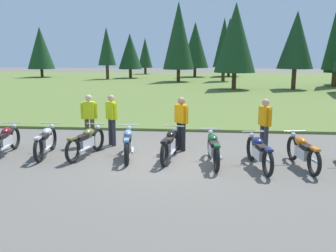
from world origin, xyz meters
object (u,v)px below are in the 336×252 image
(motorcycle_navy, at_px, (259,152))
(rider_with_back_turned, at_px, (181,121))
(motorcycle_silver, at_px, (46,141))
(rider_near_row_end, at_px, (265,123))
(rider_checking_bike, at_px, (112,117))
(motorcycle_sky_blue, at_px, (128,143))
(motorcycle_maroon, at_px, (5,140))
(motorcycle_orange, at_px, (303,151))
(motorcycle_olive, at_px, (86,142))
(rider_in_hivis_vest, at_px, (89,117))
(motorcycle_black, at_px, (170,144))
(motorcycle_british_green, at_px, (213,148))

(motorcycle_navy, distance_m, rider_with_back_turned, 2.73)
(motorcycle_silver, xyz_separation_m, rider_near_row_end, (6.43, 0.73, 0.51))
(rider_near_row_end, bearing_deg, motorcycle_silver, -173.50)
(motorcycle_navy, bearing_deg, rider_checking_bike, 155.09)
(motorcycle_sky_blue, bearing_deg, motorcycle_silver, 179.27)
(motorcycle_maroon, distance_m, motorcycle_orange, 8.49)
(rider_with_back_turned, relative_size, rider_checking_bike, 1.00)
(rider_with_back_turned, xyz_separation_m, rider_checking_bike, (-2.29, 0.44, 0.00))
(rider_near_row_end, bearing_deg, motorcycle_maroon, -174.16)
(motorcycle_maroon, bearing_deg, motorcycle_sky_blue, 0.31)
(rider_with_back_turned, bearing_deg, motorcycle_orange, -24.02)
(motorcycle_orange, bearing_deg, motorcycle_silver, 175.83)
(motorcycle_olive, bearing_deg, rider_near_row_end, 7.76)
(motorcycle_silver, relative_size, rider_near_row_end, 1.26)
(motorcycle_silver, bearing_deg, motorcycle_olive, 1.03)
(rider_with_back_turned, bearing_deg, rider_near_row_end, -4.71)
(motorcycle_navy, bearing_deg, rider_in_hivis_vest, 158.46)
(motorcycle_black, relative_size, motorcycle_british_green, 1.00)
(motorcycle_navy, height_order, motorcycle_orange, same)
(rider_near_row_end, relative_size, rider_in_hivis_vest, 1.00)
(rider_with_back_turned, bearing_deg, rider_in_hivis_vest, 171.96)
(motorcycle_sky_blue, relative_size, motorcycle_british_green, 1.00)
(motorcycle_sky_blue, distance_m, motorcycle_orange, 4.80)
(motorcycle_maroon, xyz_separation_m, rider_checking_bike, (2.89, 1.43, 0.51))
(motorcycle_maroon, height_order, rider_in_hivis_vest, rider_in_hivis_vest)
(motorcycle_silver, relative_size, motorcycle_olive, 1.01)
(motorcycle_olive, relative_size, motorcycle_sky_blue, 0.99)
(motorcycle_black, relative_size, rider_near_row_end, 1.26)
(motorcycle_sky_blue, distance_m, motorcycle_black, 1.22)
(rider_with_back_turned, bearing_deg, motorcycle_british_green, -54.58)
(motorcycle_black, height_order, motorcycle_navy, same)
(motorcycle_british_green, height_order, rider_with_back_turned, rider_with_back_turned)
(motorcycle_maroon, bearing_deg, rider_with_back_turned, 10.81)
(motorcycle_british_green, bearing_deg, motorcycle_navy, -12.82)
(motorcycle_sky_blue, relative_size, motorcycle_orange, 1.00)
(motorcycle_orange, distance_m, rider_checking_bike, 5.92)
(motorcycle_navy, bearing_deg, rider_with_back_turned, 142.98)
(motorcycle_olive, bearing_deg, motorcycle_sky_blue, -2.44)
(motorcycle_olive, distance_m, motorcycle_sky_blue, 1.25)
(motorcycle_maroon, distance_m, rider_checking_bike, 3.27)
(motorcycle_sky_blue, relative_size, rider_with_back_turned, 1.25)
(motorcycle_silver, xyz_separation_m, motorcycle_navy, (6.08, -0.67, 0.00))
(motorcycle_british_green, height_order, rider_in_hivis_vest, rider_in_hivis_vest)
(motorcycle_orange, height_order, rider_with_back_turned, rider_with_back_turned)
(rider_near_row_end, bearing_deg, rider_with_back_turned, 175.29)
(motorcycle_navy, xyz_separation_m, rider_with_back_turned, (-2.14, 1.61, 0.51))
(motorcycle_silver, bearing_deg, motorcycle_maroon, -177.62)
(motorcycle_maroon, relative_size, motorcycle_silver, 1.00)
(motorcycle_black, xyz_separation_m, rider_near_row_end, (2.74, 0.81, 0.51))
(motorcycle_maroon, xyz_separation_m, motorcycle_orange, (8.47, -0.48, 0.00))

